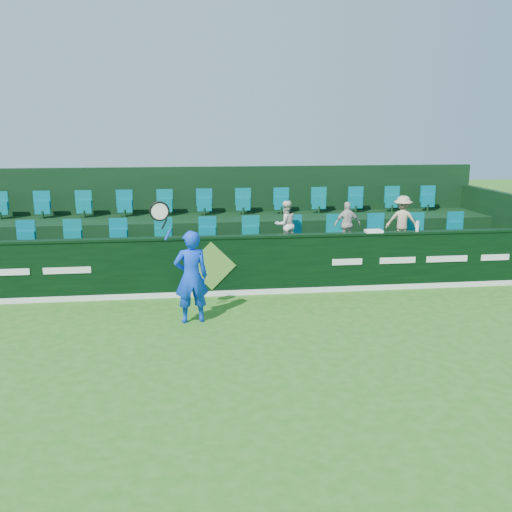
{
  "coord_description": "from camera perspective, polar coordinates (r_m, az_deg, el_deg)",
  "views": [
    {
      "loc": [
        -0.58,
        -8.39,
        3.73
      ],
      "look_at": [
        0.86,
        2.8,
        1.15
      ],
      "focal_mm": 40.0,
      "sensor_mm": 36.0,
      "label": 1
    }
  ],
  "objects": [
    {
      "name": "ground",
      "position": [
        9.2,
        -3.14,
        -11.05
      ],
      "size": [
        60.0,
        60.0,
        0.0
      ],
      "primitive_type": "plane",
      "color": "#266518",
      "rests_on": "ground"
    },
    {
      "name": "stand_rear",
      "position": [
        16.05,
        -5.17,
        3.82
      ],
      "size": [
        16.0,
        4.1,
        2.6
      ],
      "color": "black",
      "rests_on": "ground"
    },
    {
      "name": "seat_row_back",
      "position": [
        15.85,
        -5.18,
        5.1
      ],
      "size": [
        13.5,
        0.5,
        0.6
      ],
      "primitive_type": "cube",
      "color": "#02677A",
      "rests_on": "stand_tier_back"
    },
    {
      "name": "sponsor_hoarding",
      "position": [
        12.78,
        -4.5,
        -1.0
      ],
      "size": [
        16.0,
        0.25,
        1.35
      ],
      "color": "black",
      "rests_on": "ground"
    },
    {
      "name": "spectator_left",
      "position": [
        13.94,
        2.98,
        3.16
      ],
      "size": [
        0.68,
        0.59,
        1.17
      ],
      "primitive_type": "imported",
      "rotation": [
        0.0,
        0.0,
        3.46
      ],
      "color": "silver",
      "rests_on": "stand_tier_front"
    },
    {
      "name": "tennis_player",
      "position": [
        11.0,
        -6.53,
        -2.01
      ],
      "size": [
        1.16,
        0.53,
        2.45
      ],
      "color": "#0D3CE7",
      "rests_on": "ground"
    },
    {
      "name": "stand_tier_back",
      "position": [
        15.71,
        -5.06,
        1.52
      ],
      "size": [
        16.0,
        1.8,
        1.3
      ],
      "primitive_type": "cube",
      "color": "black",
      "rests_on": "ground"
    },
    {
      "name": "towel",
      "position": [
        13.33,
        11.69,
        2.45
      ],
      "size": [
        0.38,
        0.25,
        0.06
      ],
      "primitive_type": "cube",
      "color": "white",
      "rests_on": "sponsor_hoarding"
    },
    {
      "name": "seat_row_front",
      "position": [
        14.15,
        -4.85,
        2.12
      ],
      "size": [
        13.5,
        0.5,
        0.6
      ],
      "primitive_type": "cube",
      "color": "#02677A",
      "rests_on": "stand_tier_front"
    },
    {
      "name": "spectator_middle",
      "position": [
        14.3,
        9.12,
        3.16
      ],
      "size": [
        0.65,
        0.27,
        1.11
      ],
      "primitive_type": "imported",
      "rotation": [
        0.0,
        0.0,
        3.15
      ],
      "color": "beige",
      "rests_on": "stand_tier_front"
    },
    {
      "name": "stand_tier_front",
      "position": [
        13.91,
        -4.72,
        -1.02
      ],
      "size": [
        16.0,
        2.0,
        0.8
      ],
      "primitive_type": "cube",
      "color": "black",
      "rests_on": "ground"
    },
    {
      "name": "spectator_right",
      "position": [
        14.75,
        14.42,
        3.46
      ],
      "size": [
        0.92,
        0.73,
        1.24
      ],
      "primitive_type": "imported",
      "rotation": [
        0.0,
        0.0,
        2.75
      ],
      "color": "tan",
      "rests_on": "stand_tier_front"
    },
    {
      "name": "drinks_bottle",
      "position": [
        13.69,
        15.84,
        2.89
      ],
      "size": [
        0.08,
        0.08,
        0.24
      ],
      "primitive_type": "cylinder",
      "color": "white",
      "rests_on": "sponsor_hoarding"
    }
  ]
}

